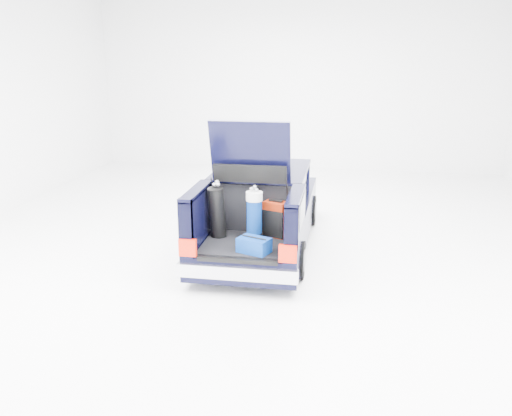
% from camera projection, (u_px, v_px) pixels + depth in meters
% --- Properties ---
extents(ground, '(14.00, 14.00, 0.00)m').
position_uv_depth(ground, '(260.00, 246.00, 10.07)').
color(ground, white).
rests_on(ground, ground).
extents(car, '(1.87, 4.65, 2.47)m').
position_uv_depth(car, '(261.00, 210.00, 9.98)').
color(car, black).
rests_on(car, ground).
extents(red_suitcase, '(0.42, 0.36, 0.61)m').
position_uv_depth(red_suitcase, '(275.00, 219.00, 8.72)').
color(red_suitcase, '#6F1603').
rests_on(red_suitcase, car).
extents(black_golf_bag, '(0.36, 0.40, 0.92)m').
position_uv_depth(black_golf_bag, '(217.00, 212.00, 8.65)').
color(black_golf_bag, black).
rests_on(black_golf_bag, car).
extents(blue_golf_bag, '(0.30, 0.30, 0.88)m').
position_uv_depth(blue_golf_bag, '(254.00, 215.00, 8.57)').
color(blue_golf_bag, black).
rests_on(blue_golf_bag, car).
extents(blue_duffel, '(0.54, 0.45, 0.24)m').
position_uv_depth(blue_duffel, '(254.00, 245.00, 8.07)').
color(blue_duffel, navy).
rests_on(blue_duffel, car).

